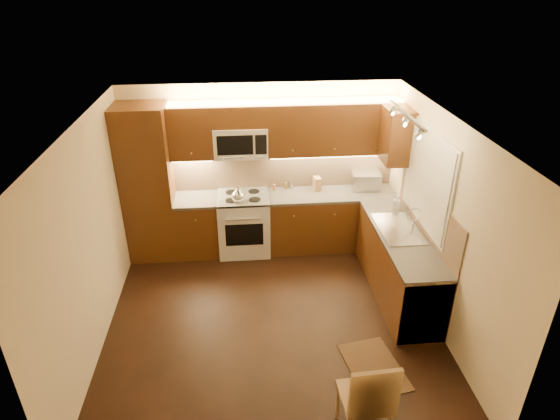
{
  "coord_description": "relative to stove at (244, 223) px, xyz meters",
  "views": [
    {
      "loc": [
        -0.31,
        -4.58,
        3.93
      ],
      "look_at": [
        0.15,
        0.55,
        1.25
      ],
      "focal_mm": 30.15,
      "sensor_mm": 36.0,
      "label": 1
    }
  ],
  "objects": [
    {
      "name": "floor",
      "position": [
        0.3,
        -1.68,
        -0.46
      ],
      "size": [
        4.0,
        4.0,
        0.01
      ],
      "primitive_type": "cube",
      "color": "black",
      "rests_on": "ground"
    },
    {
      "name": "ceiling",
      "position": [
        0.3,
        -1.68,
        2.04
      ],
      "size": [
        4.0,
        4.0,
        0.01
      ],
      "primitive_type": "cube",
      "color": "beige",
      "rests_on": "ground"
    },
    {
      "name": "wall_back",
      "position": [
        0.3,
        0.32,
        0.79
      ],
      "size": [
        4.0,
        0.01,
        2.5
      ],
      "primitive_type": "cube",
      "color": "beige",
      "rests_on": "ground"
    },
    {
      "name": "wall_front",
      "position": [
        0.3,
        -3.67,
        0.79
      ],
      "size": [
        4.0,
        0.01,
        2.5
      ],
      "primitive_type": "cube",
      "color": "beige",
      "rests_on": "ground"
    },
    {
      "name": "wall_left",
      "position": [
        -1.7,
        -1.68,
        0.79
      ],
      "size": [
        0.01,
        4.0,
        2.5
      ],
      "primitive_type": "cube",
      "color": "beige",
      "rests_on": "ground"
    },
    {
      "name": "wall_right",
      "position": [
        2.3,
        -1.68,
        0.79
      ],
      "size": [
        0.01,
        4.0,
        2.5
      ],
      "primitive_type": "cube",
      "color": "beige",
      "rests_on": "ground"
    },
    {
      "name": "pantry",
      "position": [
        -1.35,
        0.02,
        0.69
      ],
      "size": [
        0.7,
        0.6,
        2.3
      ],
      "primitive_type": "cube",
      "color": "#4A2A10",
      "rests_on": "floor"
    },
    {
      "name": "base_cab_back_left",
      "position": [
        -0.69,
        0.02,
        -0.03
      ],
      "size": [
        0.62,
        0.6,
        0.86
      ],
      "primitive_type": "cube",
      "color": "#4A2A10",
      "rests_on": "floor"
    },
    {
      "name": "counter_back_left",
      "position": [
        -0.69,
        0.02,
        0.42
      ],
      "size": [
        0.62,
        0.6,
        0.04
      ],
      "primitive_type": "cube",
      "color": "#353330",
      "rests_on": "base_cab_back_left"
    },
    {
      "name": "base_cab_back_right",
      "position": [
        1.34,
        0.02,
        -0.03
      ],
      "size": [
        1.92,
        0.6,
        0.86
      ],
      "primitive_type": "cube",
      "color": "#4A2A10",
      "rests_on": "floor"
    },
    {
      "name": "counter_back_right",
      "position": [
        1.34,
        0.02,
        0.42
      ],
      "size": [
        1.92,
        0.6,
        0.04
      ],
      "primitive_type": "cube",
      "color": "#353330",
      "rests_on": "base_cab_back_right"
    },
    {
      "name": "base_cab_right",
      "position": [
        2.0,
        -1.28,
        -0.03
      ],
      "size": [
        0.6,
        2.0,
        0.86
      ],
      "primitive_type": "cube",
      "color": "#4A2A10",
      "rests_on": "floor"
    },
    {
      "name": "counter_right",
      "position": [
        2.0,
        -1.28,
        0.42
      ],
      "size": [
        0.6,
        2.0,
        0.04
      ],
      "primitive_type": "cube",
      "color": "#353330",
      "rests_on": "base_cab_right"
    },
    {
      "name": "dishwasher",
      "position": [
        2.0,
        -1.98,
        -0.03
      ],
      "size": [
        0.58,
        0.6,
        0.84
      ],
      "primitive_type": "cube",
      "color": "silver",
      "rests_on": "floor"
    },
    {
      "name": "backsplash_back",
      "position": [
        0.65,
        0.31,
        0.74
      ],
      "size": [
        3.3,
        0.02,
        0.6
      ],
      "primitive_type": "cube",
      "color": "tan",
      "rests_on": "wall_back"
    },
    {
      "name": "backsplash_right",
      "position": [
        2.29,
        -1.28,
        0.74
      ],
      "size": [
        0.02,
        2.0,
        0.6
      ],
      "primitive_type": "cube",
      "color": "tan",
      "rests_on": "wall_right"
    },
    {
      "name": "upper_cab_back_left",
      "position": [
        -0.69,
        0.15,
        1.42
      ],
      "size": [
        0.62,
        0.35,
        0.75
      ],
      "primitive_type": "cube",
      "color": "#4A2A10",
      "rests_on": "wall_back"
    },
    {
      "name": "upper_cab_back_right",
      "position": [
        1.34,
        0.15,
        1.42
      ],
      "size": [
        1.92,
        0.35,
        0.75
      ],
      "primitive_type": "cube",
      "color": "#4A2A10",
      "rests_on": "wall_back"
    },
    {
      "name": "upper_cab_bridge",
      "position": [
        0.0,
        0.15,
        1.63
      ],
      "size": [
        0.76,
        0.35,
        0.31
      ],
      "primitive_type": "cube",
      "color": "#4A2A10",
      "rests_on": "wall_back"
    },
    {
      "name": "upper_cab_right_corner",
      "position": [
        2.12,
        -0.28,
        1.42
      ],
      "size": [
        0.35,
        0.5,
        0.75
      ],
      "primitive_type": "cube",
      "color": "#4A2A10",
      "rests_on": "wall_right"
    },
    {
      "name": "stove",
      "position": [
        0.0,
        0.0,
        0.0
      ],
      "size": [
        0.76,
        0.65,
        0.92
      ],
      "primitive_type": null,
      "color": "silver",
      "rests_on": "floor"
    },
    {
      "name": "microwave",
      "position": [
        0.0,
        0.14,
        1.26
      ],
      "size": [
        0.76,
        0.38,
        0.44
      ],
      "primitive_type": null,
      "color": "silver",
      "rests_on": "wall_back"
    },
    {
      "name": "window_frame",
      "position": [
        2.29,
        -1.12,
        1.14
      ],
      "size": [
        0.03,
        1.44,
        1.24
      ],
      "primitive_type": "cube",
      "color": "silver",
      "rests_on": "wall_right"
    },
    {
      "name": "window_blinds",
      "position": [
        2.27,
        -1.12,
        1.14
      ],
      "size": [
        0.02,
        1.36,
        1.16
      ],
      "primitive_type": "cube",
      "color": "silver",
      "rests_on": "wall_right"
    },
    {
      "name": "sink",
      "position": [
        2.0,
        -1.12,
        0.52
      ],
      "size": [
        0.52,
        0.86,
        0.15
      ],
      "primitive_type": null,
      "color": "silver",
      "rests_on": "counter_right"
    },
    {
      "name": "faucet",
      "position": [
        2.18,
        -1.12,
        0.59
      ],
      "size": [
        0.2,
        0.04,
        0.3
      ],
      "primitive_type": null,
      "color": "silver",
      "rests_on": "counter_right"
    },
    {
      "name": "track_light_bar",
      "position": [
        1.85,
        -1.27,
        2.0
      ],
      "size": [
        0.04,
        1.2,
        0.03
      ],
      "primitive_type": "cube",
      "color": "silver",
      "rests_on": "ceiling"
    },
    {
      "name": "kettle",
      "position": [
        -0.07,
        -0.18,
        0.57
      ],
      "size": [
        0.24,
        0.24,
        0.23
      ],
      "primitive_type": null,
      "rotation": [
        0.0,
        0.0,
        0.28
      ],
      "color": "silver",
      "rests_on": "stove"
    },
    {
      "name": "toaster_oven",
      "position": [
        1.88,
        0.16,
        0.57
      ],
      "size": [
        0.44,
        0.35,
        0.25
      ],
      "primitive_type": "cube",
      "rotation": [
        0.0,
        0.0,
        -0.08
      ],
      "color": "silver",
      "rests_on": "counter_back_right"
    },
    {
      "name": "knife_block",
      "position": [
        1.13,
        0.16,
        0.54
      ],
      "size": [
        0.12,
        0.16,
        0.21
      ],
      "primitive_type": "cube",
      "rotation": [
        0.0,
        0.0,
        0.15
      ],
      "color": "#A17649",
      "rests_on": "counter_back_right"
    },
    {
      "name": "spice_jar_a",
      "position": [
        0.74,
        0.26,
        0.49
      ],
      "size": [
        0.05,
        0.05,
        0.1
      ],
      "primitive_type": "cylinder",
      "rotation": [
        0.0,
        0.0,
        0.18
      ],
      "color": "silver",
      "rests_on": "counter_back_right"
    },
    {
      "name": "spice_jar_b",
      "position": [
        0.66,
        0.24,
        0.49
      ],
      "size": [
        0.05,
        0.05,
        0.11
      ],
      "primitive_type": "cylinder",
      "rotation": [
        0.0,
        0.0,
        0.39
      ],
      "color": "brown",
      "rests_on": "counter_back_right"
    },
    {
      "name": "spice_jar_c",
      "position": [
        0.75,
        0.23,
        0.48
      ],
      "size": [
        0.05,
        0.05,
        0.09
      ],
      "primitive_type": "cylinder",
      "rotation": [
        0.0,
        0.0,
        0.29
      ],
      "color": "silver",
      "rests_on": "counter_back_right"
    },
    {
      "name": "spice_jar_d",
      "position": [
        0.48,
        0.21,
        0.49
      ],
      "size": [
        0.06,
        0.06,
        0.1
      ],
      "primitive_type": "cylinder",
      "rotation": [
        0.0,
        0.0,
        0.4
      ],
      "color": "#A55E31",
      "rests_on": "counter_back_right"
    },
    {
      "name": "soap_bottle",
      "position": [
        2.14,
        -0.55,
        0.54
      ],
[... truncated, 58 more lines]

